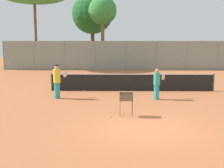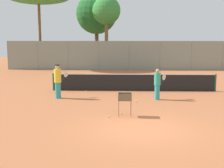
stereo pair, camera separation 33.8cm
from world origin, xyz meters
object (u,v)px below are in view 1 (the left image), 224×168
Objects in this scene: player_white_outfit at (157,84)px; tennis_net at (132,82)px; player_red_cap at (57,81)px; ball_cart at (126,99)px; parked_car at (161,61)px.

tennis_net is at bearing 71.61° from player_white_outfit.
player_red_cap is (-5.36, 0.20, 0.11)m from player_white_outfit.
ball_cart is (3.61, -3.78, -0.20)m from player_red_cap.
tennis_net is 10.24× the size of ball_cart.
tennis_net is 2.41× the size of parked_car.
tennis_net is at bearing -15.57° from player_red_cap.
player_red_cap is at bearing 133.69° from ball_cart.
ball_cart is at bearing -95.37° from tennis_net.
tennis_net is at bearing -104.61° from parked_car.
player_white_outfit reaches higher than ball_cart.
player_white_outfit reaches higher than tennis_net.
ball_cart is at bearing -157.75° from player_white_outfit.
ball_cart is (-0.59, -6.26, 0.20)m from tennis_net.
player_white_outfit is 0.39× the size of parked_car.
parked_car is (2.71, 17.51, -0.19)m from player_white_outfit.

